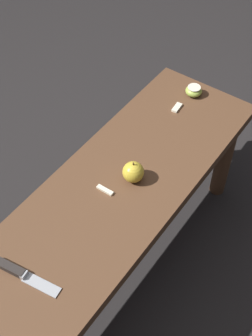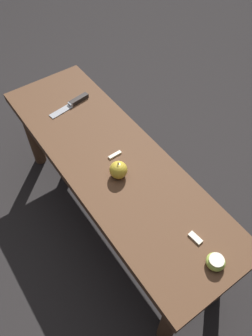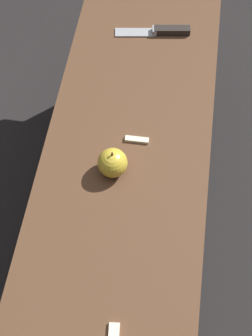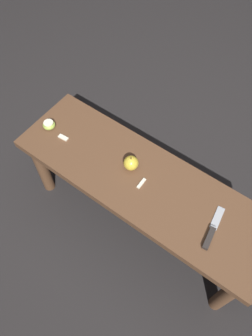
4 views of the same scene
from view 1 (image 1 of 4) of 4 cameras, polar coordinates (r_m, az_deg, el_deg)
ground_plane at (r=1.88m, az=-1.36°, el=-11.91°), size 8.00×8.00×0.00m
wooden_bench at (r=1.54m, az=-1.63°, el=-4.83°), size 1.27×0.40×0.48m
knife at (r=1.35m, az=-13.14°, el=-12.19°), size 0.06×0.21×0.02m
apple_whole at (r=1.48m, az=0.89°, el=-0.49°), size 0.07×0.07×0.08m
apple_cut at (r=1.80m, az=8.26°, el=9.31°), size 0.06×0.06×0.04m
apple_slice_near_knife at (r=1.74m, az=6.22°, el=7.34°), size 0.05×0.03×0.01m
apple_slice_center at (r=1.47m, az=-2.57°, el=-2.70°), size 0.02×0.06×0.01m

